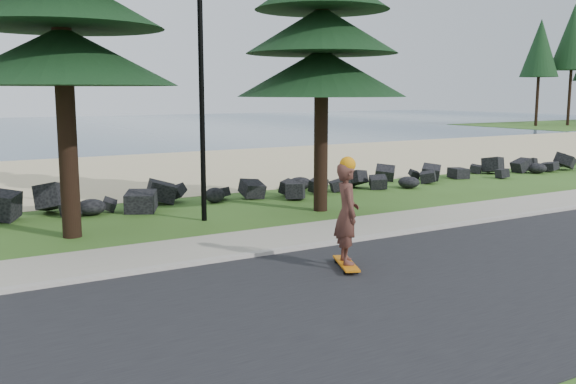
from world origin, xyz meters
name	(u,v)px	position (x,y,z in m)	size (l,w,h in m)	color
ground	(261,244)	(0.00, 0.00, 0.00)	(160.00, 160.00, 0.00)	#33551A
road	(389,298)	(0.00, -4.50, 0.01)	(160.00, 7.00, 0.02)	black
kerb	(281,251)	(0.00, -0.90, 0.05)	(160.00, 0.20, 0.10)	#ADA69C
sidewalk	(257,241)	(0.00, 0.20, 0.04)	(160.00, 2.00, 0.08)	gray
beach_sand	(95,174)	(0.00, 14.50, 0.01)	(160.00, 15.00, 0.01)	#D0C18B
seawall_boulders	(172,207)	(0.00, 5.60, 0.00)	(60.00, 2.40, 1.10)	black
lamp_post	(201,64)	(0.00, 3.20, 4.13)	(0.25, 0.14, 8.14)	black
skateboarder	(347,214)	(0.45, -2.65, 1.10)	(0.73, 1.20, 2.19)	#C76A0B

